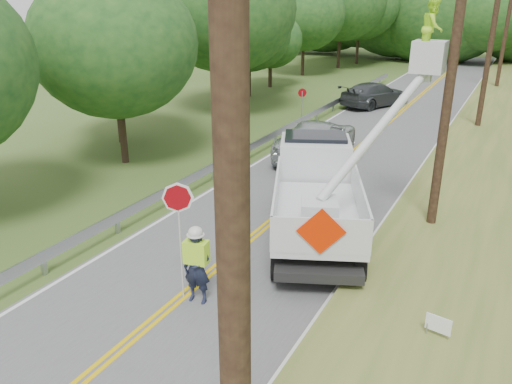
% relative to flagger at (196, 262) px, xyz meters
% --- Properties ---
extents(ground, '(140.00, 140.00, 0.00)m').
position_rel_flagger_xyz_m(ground, '(-0.48, -1.87, -1.14)').
color(ground, '#39501B').
rests_on(ground, ground).
extents(road, '(7.20, 96.00, 0.03)m').
position_rel_flagger_xyz_m(road, '(-0.48, 12.13, -1.13)').
color(road, '#535456').
rests_on(road, ground).
extents(guardrail, '(0.18, 48.00, 0.77)m').
position_rel_flagger_xyz_m(guardrail, '(-4.50, 13.03, -0.59)').
color(guardrail, '#A0A4A8').
rests_on(guardrail, ground).
extents(utility_poles, '(1.60, 43.30, 10.00)m').
position_rel_flagger_xyz_m(utility_poles, '(4.52, 15.14, 4.12)').
color(utility_poles, black).
rests_on(utility_poles, ground).
extents(tall_grass_verge, '(7.00, 96.00, 0.30)m').
position_rel_flagger_xyz_m(tall_grass_verge, '(6.62, 12.13, -0.99)').
color(tall_grass_verge, '#546629').
rests_on(tall_grass_verge, ground).
extents(treeline_left, '(10.62, 55.62, 10.67)m').
position_rel_flagger_xyz_m(treeline_left, '(-11.08, 27.47, 4.68)').
color(treeline_left, '#332319').
rests_on(treeline_left, ground).
extents(treeline_horizon, '(57.23, 15.65, 12.68)m').
position_rel_flagger_xyz_m(treeline_horizon, '(2.07, 54.32, 4.36)').
color(treeline_horizon, '#17441A').
rests_on(treeline_horizon, ground).
extents(flagger, '(1.18, 0.57, 3.17)m').
position_rel_flagger_xyz_m(flagger, '(0.00, 0.00, 0.00)').
color(flagger, '#191E33').
rests_on(flagger, road).
extents(bucket_truck, '(5.62, 7.87, 7.25)m').
position_rel_flagger_xyz_m(bucket_truck, '(1.06, 6.01, 0.49)').
color(bucket_truck, black).
rests_on(bucket_truck, road).
extents(suv_silver, '(3.79, 6.71, 1.77)m').
position_rel_flagger_xyz_m(suv_silver, '(-1.84, 13.06, -0.24)').
color(suv_silver, '#BABFC3').
rests_on(suv_silver, road).
extents(suv_darkgrey, '(4.35, 6.03, 1.62)m').
position_rel_flagger_xyz_m(suv_darkgrey, '(-2.58, 26.01, -0.31)').
color(suv_darkgrey, '#3E4246').
rests_on(suv_darkgrey, road).
extents(stop_sign_permanent, '(0.43, 0.31, 2.37)m').
position_rel_flagger_xyz_m(stop_sign_permanent, '(-4.58, 17.65, 0.42)').
color(stop_sign_permanent, '#A0A4A8').
rests_on(stop_sign_permanent, ground).
extents(yard_sign, '(0.56, 0.13, 0.82)m').
position_rel_flagger_xyz_m(yard_sign, '(5.72, 0.90, -0.55)').
color(yard_sign, white).
rests_on(yard_sign, ground).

